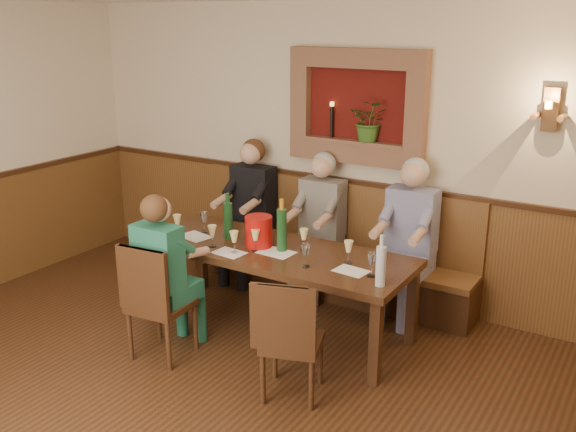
% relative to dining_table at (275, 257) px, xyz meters
% --- Properties ---
extents(room_shell, '(6.04, 6.04, 2.82)m').
position_rel_dining_table_xyz_m(room_shell, '(0.00, -1.85, 1.21)').
color(room_shell, beige).
rests_on(room_shell, ground).
extents(wainscoting, '(6.02, 6.02, 1.15)m').
position_rel_dining_table_xyz_m(wainscoting, '(0.00, -1.85, -0.09)').
color(wainscoting, brown).
rests_on(wainscoting, ground).
extents(wall_niche, '(1.36, 0.30, 1.06)m').
position_rel_dining_table_xyz_m(wall_niche, '(0.24, 1.09, 1.13)').
color(wall_niche, '#4E0F0B').
rests_on(wall_niche, ground).
extents(wall_sconce, '(0.25, 0.20, 0.35)m').
position_rel_dining_table_xyz_m(wall_sconce, '(1.90, 1.08, 1.27)').
color(wall_sconce, brown).
rests_on(wall_sconce, ground).
extents(dining_table, '(2.40, 0.90, 0.75)m').
position_rel_dining_table_xyz_m(dining_table, '(0.00, 0.00, 0.00)').
color(dining_table, black).
rests_on(dining_table, ground).
extents(bench, '(3.00, 0.45, 1.11)m').
position_rel_dining_table_xyz_m(bench, '(0.00, 0.94, -0.35)').
color(bench, '#381E0F').
rests_on(bench, ground).
extents(chair_near_left, '(0.48, 0.48, 0.99)m').
position_rel_dining_table_xyz_m(chair_near_left, '(-0.53, -0.88, -0.39)').
color(chair_near_left, black).
rests_on(chair_near_left, ground).
extents(chair_near_right, '(0.52, 0.52, 0.93)m').
position_rel_dining_table_xyz_m(chair_near_right, '(0.67, -0.82, -0.41)').
color(chair_near_right, black).
rests_on(chair_near_right, ground).
extents(person_bench_left, '(0.44, 0.54, 1.47)m').
position_rel_dining_table_xyz_m(person_bench_left, '(-0.86, 0.84, -0.06)').
color(person_bench_left, black).
rests_on(person_bench_left, ground).
extents(person_bench_mid, '(0.42, 0.51, 1.42)m').
position_rel_dining_table_xyz_m(person_bench_mid, '(-0.05, 0.84, -0.09)').
color(person_bench_mid, '#5F5A57').
rests_on(person_bench_mid, ground).
extents(person_bench_right, '(0.44, 0.54, 1.47)m').
position_rel_dining_table_xyz_m(person_bench_right, '(0.87, 0.84, -0.06)').
color(person_bench_right, navy).
rests_on(person_bench_right, ground).
extents(person_chair_front, '(0.39, 0.48, 1.36)m').
position_rel_dining_table_xyz_m(person_chair_front, '(-0.53, -0.78, -0.11)').
color(person_chair_front, '#19535A').
rests_on(person_chair_front, ground).
extents(spittoon_bucket, '(0.30, 0.30, 0.27)m').
position_rel_dining_table_xyz_m(spittoon_bucket, '(-0.16, -0.01, 0.21)').
color(spittoon_bucket, '#B9100B').
rests_on(spittoon_bucket, dining_table).
extents(wine_bottle_green_a, '(0.11, 0.11, 0.45)m').
position_rel_dining_table_xyz_m(wine_bottle_green_a, '(0.07, 0.00, 0.27)').
color(wine_bottle_green_a, '#19471E').
rests_on(wine_bottle_green_a, dining_table).
extents(wine_bottle_green_b, '(0.11, 0.11, 0.42)m').
position_rel_dining_table_xyz_m(wine_bottle_green_b, '(-0.50, 0.01, 0.25)').
color(wine_bottle_green_b, '#19471E').
rests_on(wine_bottle_green_b, dining_table).
extents(water_bottle, '(0.09, 0.09, 0.39)m').
position_rel_dining_table_xyz_m(water_bottle, '(1.08, -0.24, 0.24)').
color(water_bottle, silver).
rests_on(water_bottle, dining_table).
extents(tasting_sheet_a, '(0.32, 0.26, 0.00)m').
position_rel_dining_table_xyz_m(tasting_sheet_a, '(-0.79, -0.10, 0.08)').
color(tasting_sheet_a, white).
rests_on(tasting_sheet_a, dining_table).
extents(tasting_sheet_b, '(0.31, 0.23, 0.00)m').
position_rel_dining_table_xyz_m(tasting_sheet_b, '(0.06, -0.07, 0.08)').
color(tasting_sheet_b, white).
rests_on(tasting_sheet_b, dining_table).
extents(tasting_sheet_c, '(0.28, 0.21, 0.00)m').
position_rel_dining_table_xyz_m(tasting_sheet_c, '(0.78, -0.10, 0.08)').
color(tasting_sheet_c, white).
rests_on(tasting_sheet_c, dining_table).
extents(tasting_sheet_d, '(0.28, 0.21, 0.00)m').
position_rel_dining_table_xyz_m(tasting_sheet_d, '(-0.28, -0.28, 0.08)').
color(tasting_sheet_d, white).
rests_on(tasting_sheet_d, dining_table).
extents(wine_glass_0, '(0.08, 0.08, 0.19)m').
position_rel_dining_table_xyz_m(wine_glass_0, '(0.22, 0.11, 0.17)').
color(wine_glass_0, '#FFED98').
rests_on(wine_glass_0, dining_table).
extents(wine_glass_1, '(0.08, 0.08, 0.19)m').
position_rel_dining_table_xyz_m(wine_glass_1, '(-0.95, -0.15, 0.17)').
color(wine_glass_1, '#FFED98').
rests_on(wine_glass_1, dining_table).
extents(wine_glass_2, '(0.08, 0.08, 0.19)m').
position_rel_dining_table_xyz_m(wine_glass_2, '(0.68, 0.03, 0.17)').
color(wine_glass_2, '#FFED98').
rests_on(wine_glass_2, dining_table).
extents(wine_glass_3, '(0.08, 0.08, 0.19)m').
position_rel_dining_table_xyz_m(wine_glass_3, '(-0.35, 0.13, 0.17)').
color(wine_glass_3, white).
rests_on(wine_glass_3, dining_table).
extents(wine_glass_4, '(0.08, 0.08, 0.19)m').
position_rel_dining_table_xyz_m(wine_glass_4, '(0.95, -0.12, 0.17)').
color(wine_glass_4, white).
rests_on(wine_glass_4, dining_table).
extents(wine_glass_5, '(0.08, 0.08, 0.19)m').
position_rel_dining_table_xyz_m(wine_glass_5, '(-0.50, -0.23, 0.17)').
color(wine_glass_5, '#FFED98').
rests_on(wine_glass_5, dining_table).
extents(wine_glass_6, '(0.08, 0.08, 0.19)m').
position_rel_dining_table_xyz_m(wine_glass_6, '(-0.11, -0.12, 0.17)').
color(wine_glass_6, '#FFED98').
rests_on(wine_glass_6, dining_table).
extents(wine_glass_7, '(0.08, 0.08, 0.19)m').
position_rel_dining_table_xyz_m(wine_glass_7, '(-0.80, 0.04, 0.17)').
color(wine_glass_7, white).
rests_on(wine_glass_7, dining_table).
extents(wine_glass_8, '(0.08, 0.08, 0.19)m').
position_rel_dining_table_xyz_m(wine_glass_8, '(-0.24, -0.25, 0.17)').
color(wine_glass_8, '#FFED98').
rests_on(wine_glass_8, dining_table).
extents(wine_glass_9, '(0.08, 0.08, 0.19)m').
position_rel_dining_table_xyz_m(wine_glass_9, '(0.43, -0.21, 0.17)').
color(wine_glass_9, white).
rests_on(wine_glass_9, dining_table).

